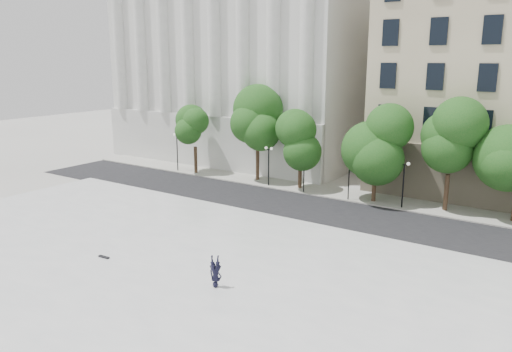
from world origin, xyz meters
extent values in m
plane|color=#BBBAB1|center=(0.00, 0.00, 0.00)|extent=(160.00, 160.00, 0.00)
cube|color=silver|center=(0.00, 3.00, 0.23)|extent=(44.00, 22.00, 0.45)
cube|color=black|center=(0.00, 18.00, 0.01)|extent=(60.00, 8.00, 0.02)
cube|color=#B1AFA3|center=(0.00, 24.00, 0.06)|extent=(60.00, 4.00, 0.12)
cube|color=silver|center=(-17.00, 39.00, 12.50)|extent=(30.00, 26.00, 25.00)
cylinder|color=black|center=(-2.10, 22.30, 1.75)|extent=(0.10, 0.10, 3.50)
imported|color=black|center=(-2.10, 22.30, 3.81)|extent=(0.89, 1.54, 0.62)
cylinder|color=black|center=(2.34, 22.30, 1.75)|extent=(0.10, 0.10, 3.50)
imported|color=black|center=(2.34, 22.30, 3.89)|extent=(0.69, 1.96, 0.77)
imported|color=black|center=(3.95, 1.77, 0.69)|extent=(1.37, 1.84, 0.48)
cube|color=black|center=(-4.13, 1.09, 0.49)|extent=(0.79, 0.25, 0.08)
cylinder|color=#382619|center=(-15.71, 22.93, 1.47)|extent=(0.36, 0.36, 2.94)
sphere|color=#144815|center=(-15.71, 22.93, 5.47)|extent=(3.45, 3.45, 3.45)
cylinder|color=#382619|center=(-8.39, 24.02, 1.61)|extent=(0.36, 0.36, 3.22)
sphere|color=#144815|center=(-8.39, 24.02, 5.97)|extent=(4.33, 4.33, 4.33)
cylinder|color=#382619|center=(-3.21, 23.56, 1.29)|extent=(0.36, 0.36, 2.59)
sphere|color=#144815|center=(-3.21, 23.56, 4.80)|extent=(3.49, 3.49, 3.49)
cylinder|color=#382619|center=(4.36, 23.08, 1.43)|extent=(0.36, 0.36, 2.86)
sphere|color=#144815|center=(4.36, 23.08, 5.31)|extent=(4.31, 4.31, 4.31)
cylinder|color=#382619|center=(10.16, 23.87, 1.55)|extent=(0.36, 0.36, 3.09)
sphere|color=#144815|center=(10.16, 23.87, 5.74)|extent=(4.10, 4.10, 4.10)
cylinder|color=black|center=(-18.05, 22.60, 1.98)|extent=(0.12, 0.12, 3.97)
cube|color=black|center=(-18.05, 22.60, 3.97)|extent=(0.60, 0.06, 0.06)
sphere|color=white|center=(-18.35, 22.60, 4.07)|extent=(0.28, 0.28, 0.28)
sphere|color=white|center=(-17.75, 22.60, 4.07)|extent=(0.28, 0.28, 0.28)
cylinder|color=black|center=(-6.14, 22.60, 1.84)|extent=(0.12, 0.12, 3.68)
cube|color=black|center=(-6.14, 22.60, 3.68)|extent=(0.60, 0.06, 0.06)
sphere|color=white|center=(-6.44, 22.60, 3.78)|extent=(0.28, 0.28, 0.28)
sphere|color=white|center=(-5.84, 22.60, 3.78)|extent=(0.28, 0.28, 0.28)
cylinder|color=black|center=(7.01, 22.60, 1.87)|extent=(0.12, 0.12, 3.75)
cube|color=black|center=(7.01, 22.60, 3.75)|extent=(0.60, 0.06, 0.06)
sphere|color=white|center=(6.71, 22.60, 3.85)|extent=(0.28, 0.28, 0.28)
sphere|color=white|center=(7.31, 22.60, 3.85)|extent=(0.28, 0.28, 0.28)
camera|label=1|loc=(19.25, -17.05, 12.14)|focal=35.00mm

